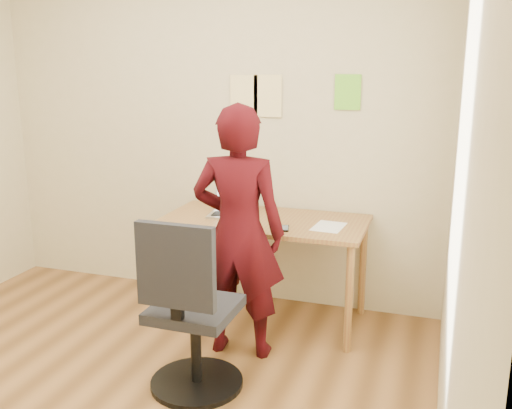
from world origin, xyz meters
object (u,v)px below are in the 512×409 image
(phone, at_px, (284,228))
(office_chair, at_px, (190,320))
(laptop, at_px, (233,207))
(desk, at_px, (264,231))
(person, at_px, (239,233))

(phone, xyz_separation_m, office_chair, (-0.29, -0.83, -0.31))
(laptop, xyz_separation_m, phone, (0.44, -0.25, -0.05))
(desk, bearing_deg, laptop, 168.67)
(laptop, distance_m, office_chair, 1.14)
(desk, xyz_separation_m, phone, (0.19, -0.20, 0.09))
(laptop, xyz_separation_m, office_chair, (0.15, -1.08, -0.36))
(desk, height_order, laptop, laptop)
(laptop, relative_size, person, 0.22)
(office_chair, bearing_deg, laptop, 98.40)
(phone, relative_size, office_chair, 0.14)
(phone, distance_m, office_chair, 0.93)
(person, bearing_deg, office_chair, 74.68)
(desk, distance_m, laptop, 0.29)
(phone, relative_size, person, 0.09)
(laptop, bearing_deg, desk, -17.72)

